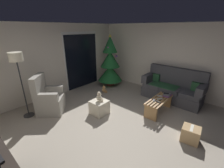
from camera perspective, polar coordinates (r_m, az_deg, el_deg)
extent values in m
plane|color=#9E9384|center=(3.94, 3.99, -15.69)|extent=(7.00, 7.00, 0.00)
cube|color=beige|center=(5.67, -21.34, 8.33)|extent=(5.72, 0.12, 2.50)
cube|color=beige|center=(5.83, 21.85, 8.59)|extent=(0.12, 6.00, 2.50)
cube|color=silver|center=(6.25, -11.44, 8.99)|extent=(1.60, 0.02, 2.20)
cube|color=black|center=(6.24, -11.30, 8.53)|extent=(1.50, 0.02, 2.10)
cube|color=#3D3D42|center=(5.49, 21.59, -4.03)|extent=(0.78, 1.91, 0.34)
cube|color=#3D3D42|center=(5.23, 28.14, -3.45)|extent=(0.69, 0.61, 0.14)
cube|color=#3D3D42|center=(5.38, 21.85, -1.78)|extent=(0.69, 0.61, 0.14)
cube|color=#3D3D42|center=(5.59, 15.97, -0.19)|extent=(0.69, 0.61, 0.14)
cube|color=#3D3D42|center=(5.55, 23.55, 2.72)|extent=(0.22, 1.90, 0.60)
cube|color=#3D3D42|center=(5.13, 31.25, -1.93)|extent=(0.76, 0.21, 0.28)
cube|color=#3D3D42|center=(5.64, 14.02, 2.46)|extent=(0.76, 0.21, 0.28)
cube|color=#234C2D|center=(5.41, 19.44, -0.42)|extent=(0.61, 0.91, 0.02)
cube|color=#234C2D|center=(5.31, 29.85, -0.97)|extent=(0.12, 0.32, 0.28)
cube|color=#234C2D|center=(5.71, 16.28, 2.45)|extent=(0.12, 0.32, 0.28)
cube|color=#9E7547|center=(4.45, 19.74, -6.37)|extent=(1.10, 0.05, 0.04)
cube|color=#9E7547|center=(4.48, 18.70, -6.07)|extent=(1.10, 0.05, 0.04)
cube|color=#9E7547|center=(4.50, 17.67, -5.76)|extent=(1.10, 0.05, 0.04)
cube|color=#9E7547|center=(4.53, 16.66, -5.46)|extent=(1.10, 0.05, 0.04)
cube|color=#9E7547|center=(4.57, 15.67, -5.16)|extent=(1.10, 0.05, 0.04)
cube|color=#9E7547|center=(4.21, 14.55, -10.69)|extent=(0.05, 0.36, 0.38)
cube|color=#9E7547|center=(5.01, 19.74, -5.91)|extent=(0.05, 0.36, 0.38)
cube|color=#333338|center=(4.35, 15.77, -6.08)|extent=(0.16, 0.11, 0.02)
cube|color=black|center=(4.31, 17.23, -6.50)|extent=(0.08, 0.16, 0.02)
cube|color=#ADADB2|center=(4.67, 17.77, -4.38)|extent=(0.09, 0.16, 0.02)
cube|color=silver|center=(4.49, 17.89, -5.47)|extent=(0.15, 0.13, 0.02)
cube|color=#6B3D7A|center=(4.76, 20.45, -4.10)|extent=(0.25, 0.19, 0.04)
cube|color=#4C4C51|center=(4.73, 20.29, -3.69)|extent=(0.23, 0.23, 0.04)
cube|color=black|center=(4.72, 20.09, -3.38)|extent=(0.13, 0.16, 0.01)
cylinder|color=#4C1E19|center=(6.47, -0.70, 0.14)|extent=(0.36, 0.36, 0.10)
cylinder|color=brown|center=(6.43, -0.70, 1.05)|extent=(0.08, 0.08, 0.12)
cone|color=#195628|center=(6.31, -0.72, 4.34)|extent=(1.01, 1.01, 0.65)
cone|color=#195628|center=(6.17, -0.74, 9.61)|extent=(0.80, 0.80, 0.65)
cone|color=#195628|center=(6.08, -0.77, 15.08)|extent=(0.59, 0.59, 0.65)
sphere|color=#B233A5|center=(6.12, -2.54, 14.09)|extent=(0.06, 0.06, 0.06)
sphere|color=white|center=(6.07, 2.07, 8.85)|extent=(0.06, 0.06, 0.06)
sphere|color=#B233A5|center=(5.93, -1.52, 13.85)|extent=(0.06, 0.06, 0.06)
sphere|color=#B233A5|center=(6.02, 1.52, 10.68)|extent=(0.06, 0.06, 0.06)
sphere|color=blue|center=(6.42, -0.70, 11.02)|extent=(0.06, 0.06, 0.06)
sphere|color=#1E8C33|center=(6.08, 1.42, 12.32)|extent=(0.06, 0.06, 0.06)
sphere|color=blue|center=(6.16, 1.86, 10.64)|extent=(0.06, 0.06, 0.06)
sphere|color=white|center=(6.34, 0.25, 12.19)|extent=(0.06, 0.06, 0.06)
sphere|color=red|center=(6.19, 1.29, 12.56)|extent=(0.06, 0.06, 0.06)
sphere|color=#1E8C33|center=(6.23, -0.46, 15.47)|extent=(0.06, 0.06, 0.06)
cone|color=#EAD14C|center=(6.06, -0.79, 18.15)|extent=(0.14, 0.14, 0.12)
cube|color=gray|center=(4.77, -22.08, -8.13)|extent=(0.96, 0.96, 0.31)
cube|color=gray|center=(4.66, -22.49, -5.48)|extent=(0.96, 0.96, 0.18)
cube|color=gray|center=(4.61, -26.36, -0.85)|extent=(0.60, 0.59, 0.64)
cube|color=gray|center=(4.82, -21.59, -1.88)|extent=(0.51, 0.51, 0.22)
cube|color=gray|center=(4.34, -23.71, -4.74)|extent=(0.51, 0.51, 0.22)
cylinder|color=#2D2D30|center=(4.92, -29.21, -10.37)|extent=(0.28, 0.28, 0.02)
cylinder|color=#2D2D30|center=(4.60, -30.92, -1.88)|extent=(0.03, 0.03, 1.55)
cylinder|color=beige|center=(4.38, -33.05, 8.74)|extent=(0.32, 0.32, 0.22)
cube|color=beige|center=(4.34, -4.88, -8.85)|extent=(0.44, 0.44, 0.40)
cylinder|color=beige|center=(4.27, -4.14, -5.80)|extent=(0.12, 0.12, 0.06)
cylinder|color=beige|center=(4.18, -4.18, -6.42)|extent=(0.12, 0.12, 0.06)
sphere|color=beige|center=(4.20, -5.01, -5.30)|extent=(0.15, 0.15, 0.15)
sphere|color=beige|center=(4.15, -5.06, -3.82)|extent=(0.11, 0.11, 0.11)
sphere|color=#F4E5C1|center=(4.15, -4.37, -3.94)|extent=(0.04, 0.04, 0.04)
sphere|color=beige|center=(4.16, -5.06, -3.02)|extent=(0.04, 0.04, 0.04)
sphere|color=beige|center=(4.09, -5.10, -3.45)|extent=(0.04, 0.04, 0.04)
sphere|color=beige|center=(4.26, -4.70, -4.75)|extent=(0.06, 0.06, 0.06)
sphere|color=beige|center=(4.13, -4.77, -5.61)|extent=(0.06, 0.06, 0.06)
cylinder|color=tan|center=(5.79, -2.60, -2.69)|extent=(0.13, 0.11, 0.06)
cylinder|color=tan|center=(5.70, -2.37, -3.08)|extent=(0.13, 0.11, 0.06)
sphere|color=tan|center=(5.70, -3.08, -2.33)|extent=(0.15, 0.15, 0.15)
sphere|color=tan|center=(5.66, -3.11, -1.22)|extent=(0.11, 0.11, 0.11)
sphere|color=tan|center=(5.67, -2.62, -1.26)|extent=(0.04, 0.04, 0.04)
sphere|color=tan|center=(5.67, -3.20, -0.64)|extent=(0.04, 0.04, 0.04)
sphere|color=tan|center=(5.60, -3.03, -0.92)|extent=(0.04, 0.04, 0.04)
sphere|color=tan|center=(5.77, -3.05, -1.94)|extent=(0.06, 0.06, 0.06)
sphere|color=tan|center=(5.64, -2.72, -2.49)|extent=(0.06, 0.06, 0.06)
cube|color=tan|center=(3.83, 27.90, -16.65)|extent=(0.37, 0.40, 0.33)
cube|color=beige|center=(3.74, 28.34, -14.59)|extent=(0.29, 0.09, 0.00)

